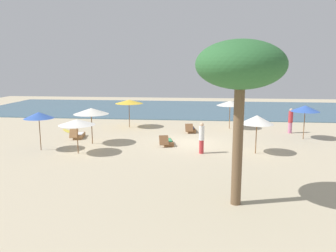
{
  "coord_description": "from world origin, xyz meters",
  "views": [
    {
      "loc": [
        0.89,
        -21.83,
        5.12
      ],
      "look_at": [
        -1.38,
        0.04,
        1.1
      ],
      "focal_mm": 36.57,
      "sensor_mm": 36.0,
      "label": 1
    }
  ],
  "objects_px": {
    "palm_0": "(241,67)",
    "surfboard": "(69,131)",
    "umbrella_0": "(257,120)",
    "person_1": "(202,138)",
    "umbrella_3": "(77,122)",
    "person_0": "(290,121)",
    "umbrella_6": "(129,102)",
    "umbrella_5": "(305,109)",
    "lounger_1": "(167,142)",
    "umbrella_2": "(230,103)",
    "lounger_2": "(79,135)",
    "lounger_0": "(191,130)",
    "umbrella_1": "(91,111)",
    "umbrella_4": "(39,115)"
  },
  "relations": [
    {
      "from": "palm_0",
      "to": "surfboard",
      "type": "distance_m",
      "value": 17.62
    },
    {
      "from": "umbrella_0",
      "to": "person_1",
      "type": "xyz_separation_m",
      "value": [
        -3.12,
        -0.31,
        -1.05
      ]
    },
    {
      "from": "umbrella_3",
      "to": "person_0",
      "type": "bearing_deg",
      "value": 28.33
    },
    {
      "from": "umbrella_6",
      "to": "palm_0",
      "type": "bearing_deg",
      "value": -64.02
    },
    {
      "from": "umbrella_0",
      "to": "umbrella_5",
      "type": "distance_m",
      "value": 5.75
    },
    {
      "from": "umbrella_5",
      "to": "person_0",
      "type": "relative_size",
      "value": 1.26
    },
    {
      "from": "umbrella_3",
      "to": "lounger_1",
      "type": "relative_size",
      "value": 1.19
    },
    {
      "from": "umbrella_0",
      "to": "surfboard",
      "type": "bearing_deg",
      "value": 159.19
    },
    {
      "from": "person_0",
      "to": "umbrella_0",
      "type": "bearing_deg",
      "value": -118.59
    },
    {
      "from": "umbrella_0",
      "to": "palm_0",
      "type": "relative_size",
      "value": 0.37
    },
    {
      "from": "umbrella_2",
      "to": "lounger_2",
      "type": "distance_m",
      "value": 11.84
    },
    {
      "from": "umbrella_6",
      "to": "lounger_0",
      "type": "distance_m",
      "value": 5.57
    },
    {
      "from": "lounger_0",
      "to": "lounger_1",
      "type": "relative_size",
      "value": 0.99
    },
    {
      "from": "umbrella_2",
      "to": "umbrella_6",
      "type": "bearing_deg",
      "value": -178.05
    },
    {
      "from": "umbrella_1",
      "to": "umbrella_2",
      "type": "height_order",
      "value": "umbrella_1"
    },
    {
      "from": "umbrella_0",
      "to": "umbrella_6",
      "type": "relative_size",
      "value": 0.99
    },
    {
      "from": "person_1",
      "to": "palm_0",
      "type": "distance_m",
      "value": 8.32
    },
    {
      "from": "umbrella_0",
      "to": "lounger_1",
      "type": "xyz_separation_m",
      "value": [
        -5.3,
        1.58,
        -1.8
      ]
    },
    {
      "from": "umbrella_1",
      "to": "umbrella_5",
      "type": "height_order",
      "value": "umbrella_5"
    },
    {
      "from": "lounger_1",
      "to": "person_1",
      "type": "distance_m",
      "value": 2.99
    },
    {
      "from": "lounger_1",
      "to": "umbrella_0",
      "type": "bearing_deg",
      "value": -16.63
    },
    {
      "from": "umbrella_1",
      "to": "lounger_2",
      "type": "height_order",
      "value": "umbrella_1"
    },
    {
      "from": "umbrella_2",
      "to": "person_0",
      "type": "distance_m",
      "value": 4.71
    },
    {
      "from": "umbrella_4",
      "to": "lounger_0",
      "type": "height_order",
      "value": "umbrella_4"
    },
    {
      "from": "umbrella_1",
      "to": "umbrella_2",
      "type": "xyz_separation_m",
      "value": [
        9.23,
        6.22,
        -0.09
      ]
    },
    {
      "from": "person_0",
      "to": "surfboard",
      "type": "bearing_deg",
      "value": -175.67
    },
    {
      "from": "umbrella_1",
      "to": "umbrella_5",
      "type": "bearing_deg",
      "value": 11.54
    },
    {
      "from": "umbrella_4",
      "to": "lounger_1",
      "type": "relative_size",
      "value": 1.31
    },
    {
      "from": "person_0",
      "to": "palm_0",
      "type": "xyz_separation_m",
      "value": [
        -5.22,
        -13.74,
        4.04
      ]
    },
    {
      "from": "surfboard",
      "to": "person_1",
      "type": "bearing_deg",
      "value": -27.85
    },
    {
      "from": "umbrella_3",
      "to": "person_1",
      "type": "distance_m",
      "value": 7.19
    },
    {
      "from": "umbrella_3",
      "to": "umbrella_5",
      "type": "height_order",
      "value": "umbrella_5"
    },
    {
      "from": "umbrella_5",
      "to": "lounger_0",
      "type": "xyz_separation_m",
      "value": [
        -7.81,
        1.72,
        -1.94
      ]
    },
    {
      "from": "umbrella_4",
      "to": "umbrella_5",
      "type": "distance_m",
      "value": 17.25
    },
    {
      "from": "umbrella_3",
      "to": "lounger_1",
      "type": "distance_m",
      "value": 5.82
    },
    {
      "from": "person_0",
      "to": "palm_0",
      "type": "relative_size",
      "value": 0.31
    },
    {
      "from": "person_1",
      "to": "umbrella_5",
      "type": "bearing_deg",
      "value": 33.35
    },
    {
      "from": "person_0",
      "to": "surfboard",
      "type": "relative_size",
      "value": 0.92
    },
    {
      "from": "umbrella_1",
      "to": "person_1",
      "type": "bearing_deg",
      "value": -13.68
    },
    {
      "from": "lounger_2",
      "to": "umbrella_1",
      "type": "bearing_deg",
      "value": -46.79
    },
    {
      "from": "person_1",
      "to": "palm_0",
      "type": "bearing_deg",
      "value": -79.54
    },
    {
      "from": "umbrella_3",
      "to": "umbrella_4",
      "type": "bearing_deg",
      "value": 167.88
    },
    {
      "from": "umbrella_0",
      "to": "umbrella_4",
      "type": "xyz_separation_m",
      "value": [
        -12.72,
        -0.53,
        0.13
      ]
    },
    {
      "from": "umbrella_1",
      "to": "palm_0",
      "type": "distance_m",
      "value": 12.52
    },
    {
      "from": "umbrella_2",
      "to": "umbrella_1",
      "type": "bearing_deg",
      "value": -146.0
    },
    {
      "from": "palm_0",
      "to": "umbrella_2",
      "type": "bearing_deg",
      "value": 86.78
    },
    {
      "from": "umbrella_3",
      "to": "lounger_2",
      "type": "distance_m",
      "value": 4.65
    },
    {
      "from": "lounger_1",
      "to": "person_0",
      "type": "distance_m",
      "value": 9.94
    },
    {
      "from": "umbrella_1",
      "to": "lounger_2",
      "type": "distance_m",
      "value": 2.95
    },
    {
      "from": "umbrella_4",
      "to": "surfboard",
      "type": "relative_size",
      "value": 1.15
    }
  ]
}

